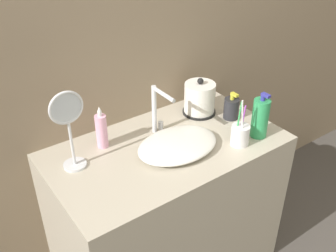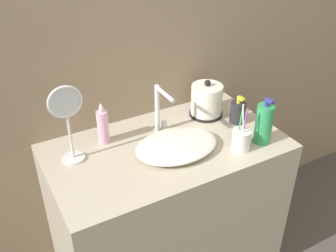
% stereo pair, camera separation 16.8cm
% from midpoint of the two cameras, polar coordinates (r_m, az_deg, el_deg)
% --- Properties ---
extents(wall_back, '(6.00, 0.04, 2.60)m').
position_cam_midpoint_polar(wall_back, '(1.76, -2.49, 15.81)').
color(wall_back, gray).
rests_on(wall_back, ground_plane).
extents(vanity_counter, '(1.05, 0.59, 0.80)m').
position_cam_midpoint_polar(vanity_counter, '(1.99, 2.31, -12.43)').
color(vanity_counter, '#B7AD99').
rests_on(vanity_counter, ground_plane).
extents(sink_basin, '(0.37, 0.27, 0.05)m').
position_cam_midpoint_polar(sink_basin, '(1.69, 4.13, -2.89)').
color(sink_basin, silver).
rests_on(sink_basin, vanity_counter).
extents(faucet, '(0.06, 0.16, 0.23)m').
position_cam_midpoint_polar(faucet, '(1.75, 1.58, 2.64)').
color(faucet, silver).
rests_on(faucet, vanity_counter).
extents(electric_kettle, '(0.17, 0.17, 0.19)m').
position_cam_midpoint_polar(electric_kettle, '(1.94, 8.09, 3.47)').
color(electric_kettle, black).
rests_on(electric_kettle, vanity_counter).
extents(toothbrush_cup, '(0.08, 0.08, 0.23)m').
position_cam_midpoint_polar(toothbrush_cup, '(1.73, 13.33, -1.98)').
color(toothbrush_cup, silver).
rests_on(toothbrush_cup, vanity_counter).
extents(lotion_bottle, '(0.07, 0.07, 0.14)m').
position_cam_midpoint_polar(lotion_bottle, '(1.92, 12.59, 1.91)').
color(lotion_bottle, '#28282D').
rests_on(lotion_bottle, vanity_counter).
extents(shampoo_bottle, '(0.05, 0.05, 0.20)m').
position_cam_midpoint_polar(shampoo_bottle, '(1.72, -6.70, -0.15)').
color(shampoo_bottle, '#EAA8C6').
rests_on(shampoo_bottle, vanity_counter).
extents(mouthwash_bottle, '(0.08, 0.08, 0.22)m').
position_cam_midpoint_polar(mouthwash_bottle, '(1.78, 16.40, 0.25)').
color(mouthwash_bottle, '#2D9956').
rests_on(mouthwash_bottle, vanity_counter).
extents(vanity_mirror, '(0.14, 0.10, 0.34)m').
position_cam_midpoint_polar(vanity_mirror, '(1.57, -11.46, 1.06)').
color(vanity_mirror, silver).
rests_on(vanity_mirror, vanity_counter).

